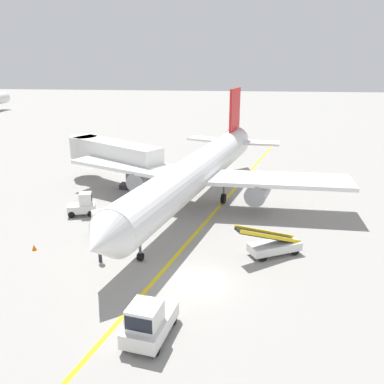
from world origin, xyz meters
name	(u,v)px	position (x,y,z in m)	size (l,w,h in m)	color
ground_plane	(199,282)	(0.00, 0.00, 0.00)	(300.00, 300.00, 0.00)	gray
taxi_line_yellow	(184,247)	(-1.59, 5.00, 0.00)	(0.30, 80.00, 0.01)	yellow
airliner	(197,171)	(-1.46, 14.26, 3.42)	(27.91, 34.92, 10.10)	white
jet_bridge	(108,152)	(-12.04, 20.56, 3.54)	(12.11, 9.09, 4.85)	silver
pushback_tug	(149,322)	(-2.02, -5.70, 0.99)	(2.53, 3.89, 2.20)	silver
baggage_tug_near_wing	(100,226)	(-8.38, 6.05, 0.93)	(2.31, 2.73, 2.10)	silver
baggage_tug_by_cargo_door	(83,205)	(-11.47, 10.59, 0.93)	(2.66, 1.88, 2.10)	silver
belt_loader_forward_hold	(273,245)	(4.99, 4.47, 0.78)	(5.02, 3.40, 2.59)	silver
ground_crew_marshaller	(100,250)	(-7.11, 2.04, 0.91)	(0.36, 0.24, 1.70)	#26262D
safety_cone_nose_left	(34,247)	(-12.58, 3.28, 0.22)	(0.36, 0.36, 0.44)	orange
safety_cone_nose_right	(202,187)	(-1.41, 19.38, 0.22)	(0.36, 0.36, 0.44)	orange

